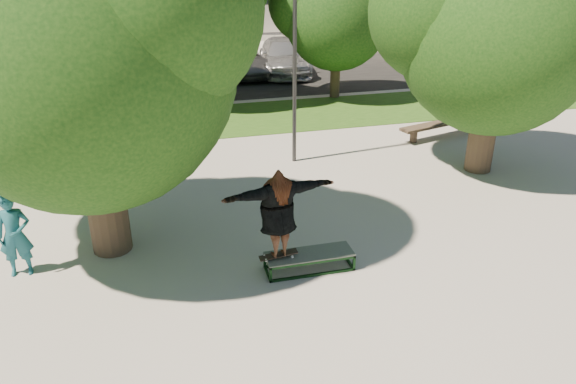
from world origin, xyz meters
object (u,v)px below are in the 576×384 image
object	(u,v)px
tree_right	(495,25)
tree_left	(77,43)
bystander	(15,235)
car_grey	(242,61)
bench	(442,124)
car_silver_a	(88,81)
grind_box	(309,261)
car_silver_b	(284,56)
car_dark	(100,66)
lamppost	(295,56)

from	to	relation	value
tree_right	tree_left	bearing A→B (deg)	-168.97
bystander	car_grey	size ratio (longest dim) A/B	0.38
bench	car_silver_a	bearing A→B (deg)	132.02
grind_box	car_silver_b	size ratio (longest dim) A/B	0.34
car_silver_b	car_grey	bearing A→B (deg)	-172.51
bystander	bench	size ratio (longest dim) A/B	0.53
tree_left	tree_right	world-z (taller)	tree_left
bench	car_grey	bearing A→B (deg)	99.76
grind_box	car_grey	xyz separation A→B (m)	(1.74, 17.37, 0.46)
grind_box	car_silver_b	world-z (taller)	car_silver_b
car_silver_a	car_silver_b	bearing A→B (deg)	19.04
car_dark	lamppost	bearing A→B (deg)	-69.03
car_silver_a	car_silver_b	xyz separation A→B (m)	(8.97, 3.00, -0.05)
lamppost	bystander	distance (m)	8.61
tree_left	car_silver_b	world-z (taller)	tree_left
tree_left	grind_box	world-z (taller)	tree_left
lamppost	bystander	world-z (taller)	lamppost
bystander	bench	xyz separation A→B (m)	(12.36, 5.45, -0.46)
car_silver_a	tree_right	bearing A→B (deg)	-42.13
bench	car_silver_b	size ratio (longest dim) A/B	0.63
tree_right	car_silver_b	xyz separation A→B (m)	(-2.32, 13.42, -3.32)
tree_right	lamppost	size ratio (longest dim) A/B	1.07
bystander	car_silver_b	size ratio (longest dim) A/B	0.33
tree_left	tree_right	distance (m)	10.41
tree_left	grind_box	distance (m)	6.16
tree_right	lamppost	distance (m)	5.36
grind_box	car_silver_a	world-z (taller)	car_silver_a
car_silver_a	tree_left	bearing A→B (deg)	-84.46
lamppost	car_grey	xyz separation A→B (m)	(0.48, 11.50, -2.50)
bench	car_grey	xyz separation A→B (m)	(-4.92, 10.60, 0.22)
bystander	bench	world-z (taller)	bystander
tree_right	car_silver_b	distance (m)	14.01
tree_right	grind_box	distance (m)	8.31
car_silver_a	car_grey	distance (m)	7.49
lamppost	grind_box	xyz separation A→B (m)	(-1.26, -5.87, -2.96)
car_silver_b	tree_left	bearing A→B (deg)	-109.62
bystander	car_grey	xyz separation A→B (m)	(7.43, 16.05, -0.24)
bystander	car_silver_a	distance (m)	13.07
bystander	car_silver_a	bearing A→B (deg)	86.33
tree_right	car_dark	xyz separation A→B (m)	(-10.92, 13.25, -3.29)
lamppost	bench	size ratio (longest dim) A/B	1.82
bench	car_silver_a	distance (m)	14.02
tree_right	bench	distance (m)	4.64
lamppost	car_grey	bearing A→B (deg)	87.61
bench	car_silver_b	world-z (taller)	car_silver_b
car_silver_a	bystander	bearing A→B (deg)	-91.98
car_dark	car_silver_b	world-z (taller)	car_dark
tree_right	car_dark	world-z (taller)	tree_right
grind_box	car_silver_a	bearing A→B (deg)	109.59
tree_left	bystander	distance (m)	3.96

